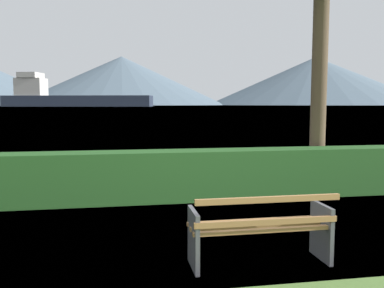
% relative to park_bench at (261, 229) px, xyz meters
% --- Properties ---
extents(ground_plane, '(1400.00, 1400.00, 0.00)m').
position_rel_park_bench_xyz_m(ground_plane, '(-0.00, 0.06, -0.42)').
color(ground_plane, '#567A38').
extents(water_surface, '(620.00, 620.00, 0.00)m').
position_rel_park_bench_xyz_m(water_surface, '(-0.00, 309.46, -0.42)').
color(water_surface, slate).
rests_on(water_surface, ground_plane).
extents(park_bench, '(1.65, 0.58, 0.87)m').
position_rel_park_bench_xyz_m(park_bench, '(0.00, 0.00, 0.00)').
color(park_bench, '#A0703F').
rests_on(park_bench, ground_plane).
extents(hedge_row, '(10.70, 0.67, 0.97)m').
position_rel_park_bench_xyz_m(hedge_row, '(-0.00, 3.37, 0.06)').
color(hedge_row, '#285B23').
rests_on(hedge_row, ground_plane).
extents(cargo_ship_large, '(97.44, 37.38, 22.04)m').
position_rel_park_bench_xyz_m(cargo_ship_large, '(-36.70, 272.78, 5.74)').
color(cargo_ship_large, '#2D384C').
rests_on(cargo_ship_large, water_surface).
extents(distant_hills, '(890.40, 399.23, 89.93)m').
position_rel_park_bench_xyz_m(distant_hills, '(-69.41, 567.19, 39.49)').
color(distant_hills, slate).
rests_on(distant_hills, ground_plane).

